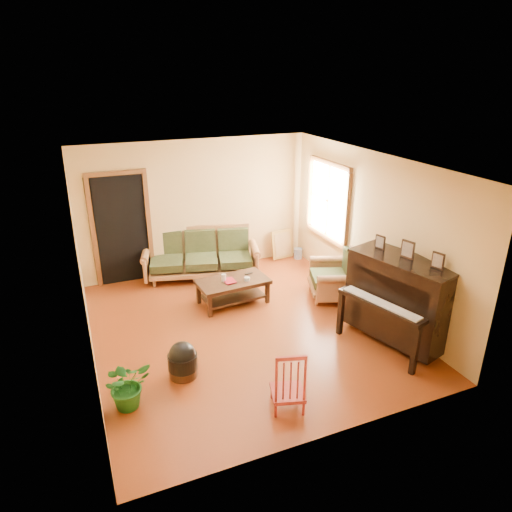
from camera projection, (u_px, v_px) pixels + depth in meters
name	position (u px, v px, depth m)	size (l,w,h in m)	color
floor	(244.00, 327.00, 7.20)	(5.00, 5.00, 0.00)	#61240C
doorway	(122.00, 230.00, 8.41)	(1.08, 0.16, 2.05)	black
window	(328.00, 201.00, 8.53)	(0.12, 1.36, 1.46)	white
sofa	(201.00, 255.00, 8.79)	(2.17, 0.91, 0.93)	#915B35
coffee_table	(233.00, 291.00, 7.88)	(1.20, 0.66, 0.44)	black
armchair	(332.00, 273.00, 8.02)	(0.86, 0.90, 0.90)	#915B35
piano	(399.00, 301.00, 6.61)	(0.89, 1.50, 1.33)	black
footstool	(183.00, 364.00, 6.00)	(0.39, 0.39, 0.37)	black
red_chair	(288.00, 378.00, 5.36)	(0.39, 0.42, 0.83)	maroon
leaning_frame	(282.00, 244.00, 9.72)	(0.49, 0.11, 0.65)	#B38B3B
ceramic_crock	(298.00, 253.00, 9.80)	(0.18, 0.18, 0.22)	#3659A3
potted_plant	(127.00, 384.00, 5.42)	(0.56, 0.48, 0.62)	#1A5B1C
book	(224.00, 282.00, 7.70)	(0.18, 0.25, 0.02)	maroon
candle	(224.00, 278.00, 7.72)	(0.08, 0.08, 0.13)	silver
glass_jar	(247.00, 279.00, 7.78)	(0.09, 0.09, 0.06)	silver
remote	(249.00, 273.00, 8.04)	(0.14, 0.04, 0.01)	black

